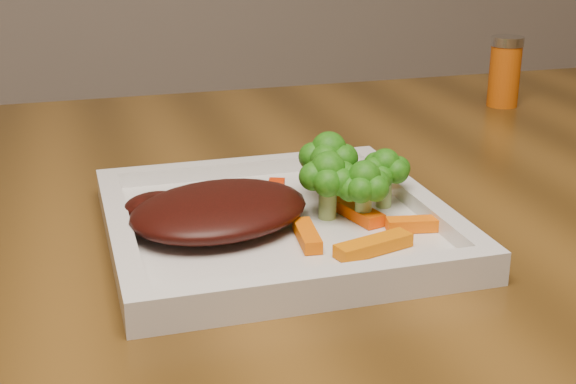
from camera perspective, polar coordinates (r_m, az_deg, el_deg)
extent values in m
cube|color=silver|center=(0.66, -0.84, -2.61)|extent=(0.27, 0.27, 0.01)
ellipsoid|color=#380B08|center=(0.64, -4.89, -1.28)|extent=(0.18, 0.16, 0.03)
cube|color=orange|center=(0.60, 6.10, -3.80)|extent=(0.07, 0.03, 0.01)
cube|color=#FF6704|center=(0.65, 9.34, -2.26)|extent=(0.05, 0.02, 0.01)
cube|color=#E96003|center=(0.62, 1.37, -3.10)|extent=(0.02, 0.05, 0.01)
cube|color=orange|center=(0.73, 5.83, 0.62)|extent=(0.06, 0.02, 0.01)
cube|color=red|center=(0.71, -0.96, -0.03)|extent=(0.03, 0.05, 0.01)
cube|color=#FF5004|center=(0.67, 4.76, -1.31)|extent=(0.03, 0.06, 0.01)
cylinder|color=#CB550B|center=(1.10, 15.16, 8.26)|extent=(0.04, 0.04, 0.09)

